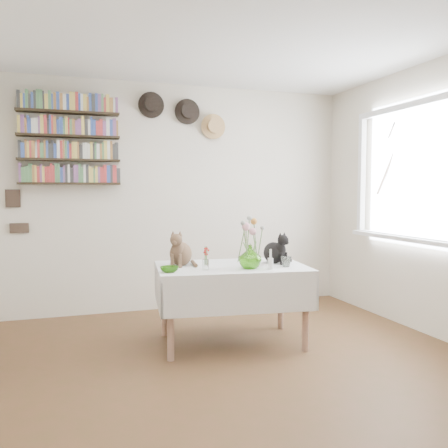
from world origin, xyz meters
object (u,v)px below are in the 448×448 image
object	(u,v)px
black_cat	(274,247)
flower_vase	(250,257)
dining_table	(231,285)
bookshelf_unit	(69,140)
tabby_cat	(181,247)

from	to	relation	value
black_cat	flower_vase	bearing A→B (deg)	-172.41
dining_table	bookshelf_unit	size ratio (longest dim) A/B	1.36
bookshelf_unit	tabby_cat	bearing A→B (deg)	-51.96
dining_table	black_cat	distance (m)	0.51
black_cat	bookshelf_unit	xyz separation A→B (m)	(-1.71, 1.27, 1.02)
dining_table	flower_vase	xyz separation A→B (m)	(0.10, -0.19, 0.27)
bookshelf_unit	black_cat	bearing A→B (deg)	-36.74
tabby_cat	flower_vase	world-z (taller)	tabby_cat
tabby_cat	bookshelf_unit	bearing A→B (deg)	160.22
tabby_cat	black_cat	distance (m)	0.83
tabby_cat	black_cat	bearing A→B (deg)	22.70
flower_vase	black_cat	bearing A→B (deg)	34.18
black_cat	dining_table	bearing A→B (deg)	155.69
dining_table	flower_vase	world-z (taller)	flower_vase
tabby_cat	bookshelf_unit	size ratio (longest dim) A/B	0.31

